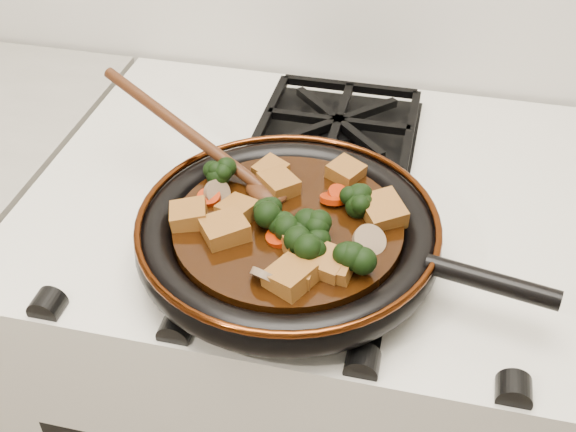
# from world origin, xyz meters

# --- Properties ---
(stove) EXTENTS (0.76, 0.60, 0.90)m
(stove) POSITION_xyz_m (0.00, 1.69, 0.45)
(stove) COLOR silver
(stove) RESTS_ON ground
(burner_grate_front) EXTENTS (0.23, 0.23, 0.03)m
(burner_grate_front) POSITION_xyz_m (0.00, 1.55, 0.91)
(burner_grate_front) COLOR black
(burner_grate_front) RESTS_ON stove
(burner_grate_back) EXTENTS (0.23, 0.23, 0.03)m
(burner_grate_back) POSITION_xyz_m (0.00, 1.83, 0.91)
(burner_grate_back) COLOR black
(burner_grate_back) RESTS_ON stove
(skillet) EXTENTS (0.47, 0.35, 0.05)m
(skillet) POSITION_xyz_m (-0.01, 1.55, 0.94)
(skillet) COLOR black
(skillet) RESTS_ON burner_grate_front
(braising_sauce) EXTENTS (0.26, 0.26, 0.02)m
(braising_sauce) POSITION_xyz_m (-0.01, 1.55, 0.95)
(braising_sauce) COLOR black
(braising_sauce) RESTS_ON skillet
(tofu_cube_0) EXTENTS (0.05, 0.05, 0.03)m
(tofu_cube_0) POSITION_xyz_m (-0.12, 1.52, 0.97)
(tofu_cube_0) COLOR brown
(tofu_cube_0) RESTS_ON braising_sauce
(tofu_cube_1) EXTENTS (0.06, 0.06, 0.03)m
(tofu_cube_1) POSITION_xyz_m (0.01, 1.45, 0.97)
(tofu_cube_1) COLOR brown
(tofu_cube_1) RESTS_ON braising_sauce
(tofu_cube_2) EXTENTS (0.05, 0.05, 0.03)m
(tofu_cube_2) POSITION_xyz_m (0.05, 1.48, 0.97)
(tofu_cube_2) COLOR brown
(tofu_cube_2) RESTS_ON braising_sauce
(tofu_cube_3) EXTENTS (0.05, 0.05, 0.02)m
(tofu_cube_3) POSITION_xyz_m (0.01, 1.51, 0.97)
(tofu_cube_3) COLOR brown
(tofu_cube_3) RESTS_ON braising_sauce
(tofu_cube_4) EXTENTS (0.06, 0.06, 0.03)m
(tofu_cube_4) POSITION_xyz_m (-0.03, 1.60, 0.97)
(tofu_cube_4) COLOR brown
(tofu_cube_4) RESTS_ON braising_sauce
(tofu_cube_5) EXTENTS (0.05, 0.05, 0.03)m
(tofu_cube_5) POSITION_xyz_m (-0.07, 1.55, 0.97)
(tofu_cube_5) COLOR brown
(tofu_cube_5) RESTS_ON braising_sauce
(tofu_cube_6) EXTENTS (0.04, 0.04, 0.03)m
(tofu_cube_6) POSITION_xyz_m (0.06, 1.48, 0.97)
(tofu_cube_6) COLOR brown
(tofu_cube_6) RESTS_ON braising_sauce
(tofu_cube_7) EXTENTS (0.04, 0.03, 0.02)m
(tofu_cube_7) POSITION_xyz_m (0.02, 1.46, 0.97)
(tofu_cube_7) COLOR brown
(tofu_cube_7) RESTS_ON braising_sauce
(tofu_cube_8) EXTENTS (0.05, 0.05, 0.02)m
(tofu_cube_8) POSITION_xyz_m (0.04, 1.65, 0.97)
(tofu_cube_8) COLOR brown
(tofu_cube_8) RESTS_ON braising_sauce
(tofu_cube_9) EXTENTS (0.06, 0.07, 0.03)m
(tofu_cube_9) POSITION_xyz_m (0.09, 1.58, 0.97)
(tofu_cube_9) COLOR brown
(tofu_cube_9) RESTS_ON braising_sauce
(tofu_cube_10) EXTENTS (0.05, 0.05, 0.02)m
(tofu_cube_10) POSITION_xyz_m (-0.05, 1.63, 0.97)
(tofu_cube_10) COLOR brown
(tofu_cube_10) RESTS_ON braising_sauce
(tofu_cube_11) EXTENTS (0.07, 0.06, 0.03)m
(tofu_cube_11) POSITION_xyz_m (-0.07, 1.51, 0.97)
(tofu_cube_11) COLOR brown
(tofu_cube_11) RESTS_ON braising_sauce
(broccoli_floret_0) EXTENTS (0.07, 0.06, 0.06)m
(broccoli_floret_0) POSITION_xyz_m (0.06, 1.59, 0.97)
(broccoli_floret_0) COLOR black
(broccoli_floret_0) RESTS_ON braising_sauce
(broccoli_floret_1) EXTENTS (0.08, 0.08, 0.06)m
(broccoli_floret_1) POSITION_xyz_m (-0.02, 1.53, 0.97)
(broccoli_floret_1) COLOR black
(broccoli_floret_1) RESTS_ON braising_sauce
(broccoli_floret_2) EXTENTS (0.08, 0.08, 0.06)m
(broccoli_floret_2) POSITION_xyz_m (0.07, 1.50, 0.97)
(broccoli_floret_2) COLOR black
(broccoli_floret_2) RESTS_ON braising_sauce
(broccoli_floret_3) EXTENTS (0.07, 0.07, 0.06)m
(broccoli_floret_3) POSITION_xyz_m (-0.02, 1.54, 0.97)
(broccoli_floret_3) COLOR black
(broccoli_floret_3) RESTS_ON braising_sauce
(broccoli_floret_4) EXTENTS (0.08, 0.07, 0.07)m
(broccoli_floret_4) POSITION_xyz_m (0.02, 1.50, 0.97)
(broccoli_floret_4) COLOR black
(broccoli_floret_4) RESTS_ON braising_sauce
(broccoli_floret_5) EXTENTS (0.07, 0.07, 0.07)m
(broccoli_floret_5) POSITION_xyz_m (0.02, 1.52, 0.97)
(broccoli_floret_5) COLOR black
(broccoli_floret_5) RESTS_ON braising_sauce
(broccoli_floret_6) EXTENTS (0.08, 0.09, 0.07)m
(broccoli_floret_6) POSITION_xyz_m (-0.10, 1.60, 0.97)
(broccoli_floret_6) COLOR black
(broccoli_floret_6) RESTS_ON braising_sauce
(carrot_coin_0) EXTENTS (0.03, 0.03, 0.02)m
(carrot_coin_0) POSITION_xyz_m (0.03, 1.60, 0.96)
(carrot_coin_0) COLOR #A22204
(carrot_coin_0) RESTS_ON braising_sauce
(carrot_coin_1) EXTENTS (0.03, 0.03, 0.02)m
(carrot_coin_1) POSITION_xyz_m (0.04, 1.61, 0.96)
(carrot_coin_1) COLOR #A22204
(carrot_coin_1) RESTS_ON braising_sauce
(carrot_coin_2) EXTENTS (0.03, 0.03, 0.02)m
(carrot_coin_2) POSITION_xyz_m (-0.01, 1.52, 0.96)
(carrot_coin_2) COLOR #A22204
(carrot_coin_2) RESTS_ON braising_sauce
(carrot_coin_3) EXTENTS (0.03, 0.03, 0.01)m
(carrot_coin_3) POSITION_xyz_m (-0.11, 1.57, 0.96)
(carrot_coin_3) COLOR #A22204
(carrot_coin_3) RESTS_ON braising_sauce
(mushroom_slice_0) EXTENTS (0.05, 0.05, 0.02)m
(mushroom_slice_0) POSITION_xyz_m (0.07, 1.60, 0.97)
(mushroom_slice_0) COLOR #80654A
(mushroom_slice_0) RESTS_ON braising_sauce
(mushroom_slice_1) EXTENTS (0.05, 0.05, 0.03)m
(mushroom_slice_1) POSITION_xyz_m (0.09, 1.53, 0.97)
(mushroom_slice_1) COLOR #80654A
(mushroom_slice_1) RESTS_ON braising_sauce
(mushroom_slice_2) EXTENTS (0.04, 0.04, 0.03)m
(mushroom_slice_2) POSITION_xyz_m (-0.01, 1.45, 0.97)
(mushroom_slice_2) COLOR #80654A
(mushroom_slice_2) RESTS_ON braising_sauce
(mushroom_slice_3) EXTENTS (0.04, 0.04, 0.03)m
(mushroom_slice_3) POSITION_xyz_m (-0.10, 1.57, 0.97)
(mushroom_slice_3) COLOR #80654A
(mushroom_slice_3) RESTS_ON braising_sauce
(wooden_spoon) EXTENTS (0.17, 0.10, 0.28)m
(wooden_spoon) POSITION_xyz_m (-0.12, 1.63, 0.98)
(wooden_spoon) COLOR #3F1E0D
(wooden_spoon) RESTS_ON braising_sauce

